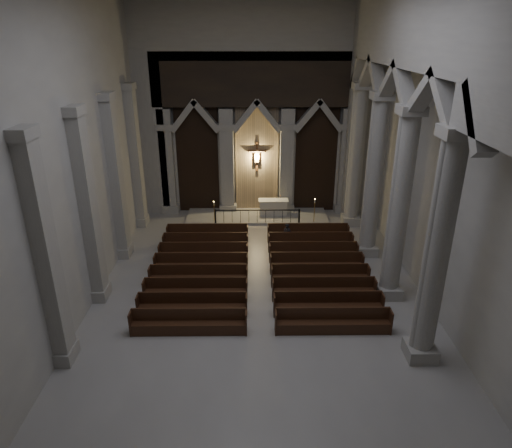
{
  "coord_description": "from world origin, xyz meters",
  "views": [
    {
      "loc": [
        -0.33,
        -15.3,
        10.45
      ],
      "look_at": [
        -0.14,
        3.0,
        2.74
      ],
      "focal_mm": 32.0,
      "sensor_mm": 36.0,
      "label": 1
    }
  ],
  "objects_px": {
    "pews": "(259,272)",
    "candle_stand_left": "(214,217)",
    "candle_stand_right": "(314,217)",
    "altar_rail": "(257,215)",
    "altar": "(273,207)",
    "worshipper": "(287,235)"
  },
  "relations": [
    {
      "from": "altar_rail",
      "to": "worshipper",
      "type": "xyz_separation_m",
      "value": [
        1.51,
        -2.94,
        -0.0
      ]
    },
    {
      "from": "pews",
      "to": "candle_stand_left",
      "type": "bearing_deg",
      "value": 110.75
    },
    {
      "from": "altar_rail",
      "to": "pews",
      "type": "height_order",
      "value": "altar_rail"
    },
    {
      "from": "altar_rail",
      "to": "candle_stand_left",
      "type": "bearing_deg",
      "value": 171.79
    },
    {
      "from": "candle_stand_left",
      "to": "altar",
      "type": "bearing_deg",
      "value": 16.06
    },
    {
      "from": "candle_stand_left",
      "to": "altar_rail",
      "type": "bearing_deg",
      "value": -8.21
    },
    {
      "from": "candle_stand_left",
      "to": "worshipper",
      "type": "height_order",
      "value": "candle_stand_left"
    },
    {
      "from": "candle_stand_right",
      "to": "candle_stand_left",
      "type": "bearing_deg",
      "value": 177.49
    },
    {
      "from": "candle_stand_left",
      "to": "pews",
      "type": "height_order",
      "value": "candle_stand_left"
    },
    {
      "from": "candle_stand_right",
      "to": "pews",
      "type": "relative_size",
      "value": 0.16
    },
    {
      "from": "candle_stand_left",
      "to": "pews",
      "type": "relative_size",
      "value": 0.14
    },
    {
      "from": "candle_stand_left",
      "to": "worshipper",
      "type": "relative_size",
      "value": 1.04
    },
    {
      "from": "altar_rail",
      "to": "candle_stand_right",
      "type": "relative_size",
      "value": 3.14
    },
    {
      "from": "candle_stand_right",
      "to": "altar_rail",
      "type": "bearing_deg",
      "value": -178.13
    },
    {
      "from": "candle_stand_left",
      "to": "pews",
      "type": "bearing_deg",
      "value": -69.25
    },
    {
      "from": "altar",
      "to": "worshipper",
      "type": "height_order",
      "value": "worshipper"
    },
    {
      "from": "altar_rail",
      "to": "candle_stand_right",
      "type": "height_order",
      "value": "candle_stand_right"
    },
    {
      "from": "altar",
      "to": "candle_stand_left",
      "type": "height_order",
      "value": "candle_stand_left"
    },
    {
      "from": "candle_stand_right",
      "to": "altar",
      "type": "bearing_deg",
      "value": 151.42
    },
    {
      "from": "altar",
      "to": "worshipper",
      "type": "relative_size",
      "value": 1.39
    },
    {
      "from": "worshipper",
      "to": "candle_stand_right",
      "type": "bearing_deg",
      "value": 82.72
    },
    {
      "from": "altar",
      "to": "altar_rail",
      "type": "xyz_separation_m",
      "value": [
        -1.0,
        -1.38,
        0.04
      ]
    }
  ]
}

